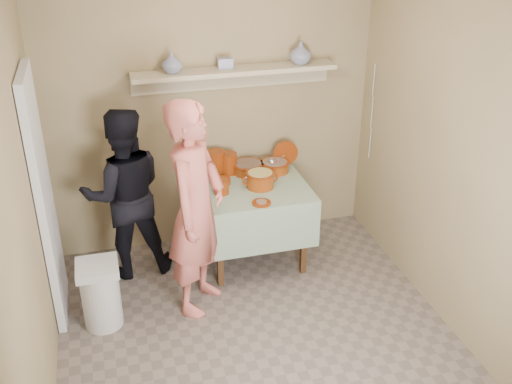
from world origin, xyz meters
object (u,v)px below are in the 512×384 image
object	(u,v)px
person_cook	(196,209)
serving_table	(251,195)
cazuela_rice	(260,178)
trash_bin	(101,294)
person_helper	(125,194)

from	to	relation	value
person_cook	serving_table	bearing A→B (deg)	-13.05
cazuela_rice	trash_bin	world-z (taller)	cazuela_rice
serving_table	trash_bin	xyz separation A→B (m)	(-1.39, -0.65, -0.36)
person_cook	serving_table	world-z (taller)	person_cook
cazuela_rice	trash_bin	bearing A→B (deg)	-158.82
person_helper	cazuela_rice	xyz separation A→B (m)	(1.17, -0.17, 0.08)
serving_table	cazuela_rice	world-z (taller)	cazuela_rice
person_helper	person_cook	bearing A→B (deg)	125.27
person_cook	trash_bin	distance (m)	1.00
trash_bin	serving_table	bearing A→B (deg)	25.05
cazuela_rice	trash_bin	xyz separation A→B (m)	(-1.45, -0.56, -0.56)
person_cook	person_helper	distance (m)	0.84
trash_bin	cazuela_rice	bearing A→B (deg)	21.18
cazuela_rice	trash_bin	distance (m)	1.65
person_cook	person_helper	xyz separation A→B (m)	(-0.51, 0.65, -0.12)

